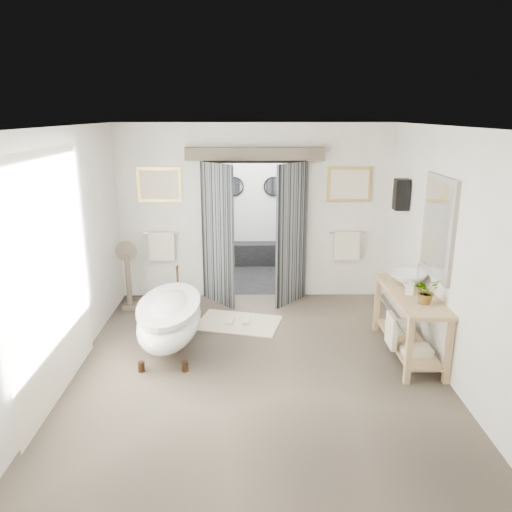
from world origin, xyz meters
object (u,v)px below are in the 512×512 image
rug (239,323)px  vanity (408,318)px  clawfoot_tub (170,318)px  basin (407,279)px

rug → vanity: bearing=-24.8°
clawfoot_tub → vanity: (3.10, -0.23, 0.07)m
vanity → rug: bearing=155.2°
vanity → rug: 2.48m
vanity → basin: 0.53m
clawfoot_tub → rug: size_ratio=1.51×
clawfoot_tub → basin: (3.15, 0.09, 0.50)m
rug → basin: bearing=-17.4°
clawfoot_tub → basin: basin is taller
vanity → basin: bearing=80.7°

